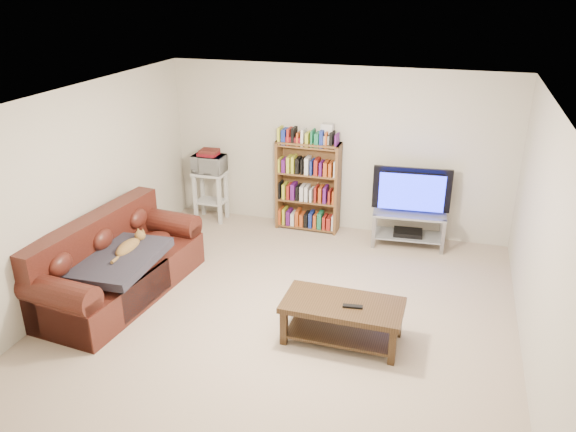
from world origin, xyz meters
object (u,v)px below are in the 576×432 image
(sofa, at_px, (115,268))
(bookshelf, at_px, (308,185))
(coffee_table, at_px, (342,314))
(tv_stand, at_px, (409,223))

(sofa, xyz_separation_m, bookshelf, (1.69, 2.49, 0.36))
(coffee_table, height_order, bookshelf, bookshelf)
(sofa, bearing_deg, tv_stand, 41.63)
(sofa, bearing_deg, coffee_table, 2.06)
(tv_stand, distance_m, bookshelf, 1.55)
(coffee_table, relative_size, tv_stand, 1.20)
(sofa, xyz_separation_m, tv_stand, (3.19, 2.34, 0.01))
(sofa, relative_size, bookshelf, 1.69)
(tv_stand, xyz_separation_m, bookshelf, (-1.50, 0.15, 0.36))
(sofa, relative_size, tv_stand, 2.21)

